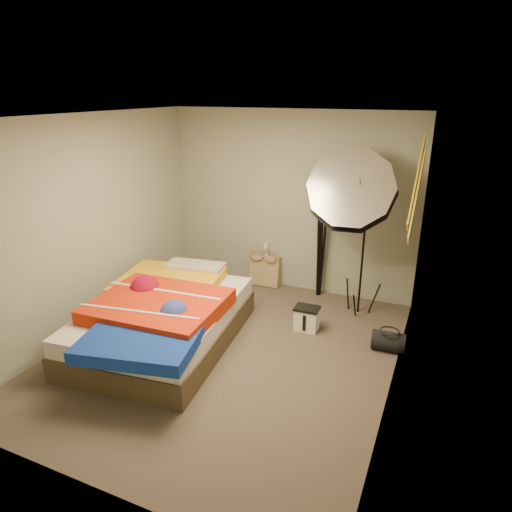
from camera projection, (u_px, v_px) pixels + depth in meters
The scene contains 15 objects.
floor at pixel (226, 353), 5.03m from camera, with size 4.00×4.00×0.00m, color brown.
ceiling at pixel (220, 116), 4.17m from camera, with size 4.00×4.00×0.00m, color silver.
wall_back at pixel (290, 203), 6.32m from camera, with size 3.50×3.50×0.00m, color gray.
wall_front at pixel (77, 339), 2.88m from camera, with size 3.50×3.50×0.00m, color gray.
wall_left at pixel (89, 226), 5.26m from camera, with size 4.00×4.00×0.00m, color gray.
wall_right at pixel (403, 272), 3.94m from camera, with size 4.00×4.00×0.00m, color gray.
tote_bag at pixel (265, 270), 6.71m from camera, with size 0.45×0.13×0.45m, color tan.
wrapping_roll at pixel (265, 264), 6.68m from camera, with size 0.07×0.07×0.64m, color #6191D6.
camera_case at pixel (307, 319), 5.47m from camera, with size 0.27×0.20×0.27m, color white.
duffel_bag at pixel (388, 341), 5.05m from camera, with size 0.22×0.22×0.36m, color black.
wall_stripe_upper at pixel (417, 179), 4.22m from camera, with size 0.02×1.10×0.10m, color gold.
wall_stripe_lower at pixel (417, 195), 4.51m from camera, with size 0.02×1.10×0.10m, color gold.
bed at pixel (163, 318), 5.14m from camera, with size 1.79×2.44×0.63m.
photo_umbrella at pixel (351, 192), 5.34m from camera, with size 1.27×0.89×2.23m.
camera_tripod at pixel (321, 239), 6.16m from camera, with size 0.08×0.08×1.44m.
Camera 1 is at (2.05, -3.86, 2.74)m, focal length 32.00 mm.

